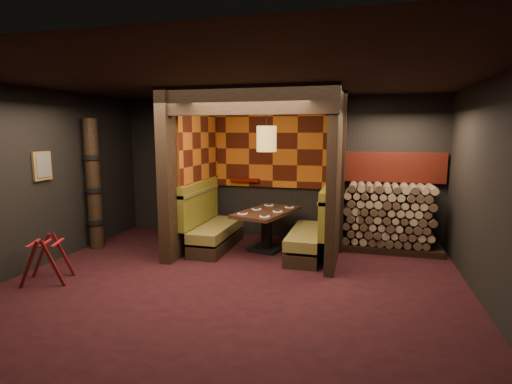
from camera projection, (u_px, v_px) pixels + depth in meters
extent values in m
cube|color=black|center=(232.00, 285.00, 5.69)|extent=(6.50, 5.50, 0.02)
cube|color=black|center=(230.00, 78.00, 5.26)|extent=(6.50, 5.50, 0.02)
cube|color=black|center=(275.00, 168.00, 8.11)|extent=(6.50, 0.02, 2.85)
cube|color=black|center=(107.00, 237.00, 2.84)|extent=(6.50, 0.02, 2.85)
cube|color=black|center=(36.00, 179.00, 6.31)|extent=(0.02, 5.50, 2.85)
cube|color=black|center=(497.00, 196.00, 4.63)|extent=(0.02, 5.50, 2.85)
cube|color=black|center=(191.00, 172.00, 7.40)|extent=(0.20, 2.20, 2.85)
cube|color=black|center=(336.00, 176.00, 6.76)|extent=(0.15, 2.10, 2.85)
cube|color=black|center=(244.00, 100.00, 5.97)|extent=(2.85, 0.18, 0.44)
cube|color=#A04A10|center=(273.00, 149.00, 8.01)|extent=(2.40, 0.06, 1.55)
cube|color=#A04A10|center=(200.00, 148.00, 7.47)|extent=(0.04, 1.85, 1.45)
cube|color=#510B03|center=(245.00, 180.00, 8.19)|extent=(0.60, 0.12, 0.07)
cube|color=black|center=(217.00, 242.00, 7.47)|extent=(0.55, 1.60, 0.22)
cube|color=brown|center=(217.00, 229.00, 7.43)|extent=(0.55, 1.60, 0.18)
cube|color=#5F5A13|center=(200.00, 208.00, 7.46)|extent=(0.12, 1.60, 0.78)
cube|color=brown|center=(199.00, 189.00, 7.40)|extent=(0.15, 1.60, 0.06)
cube|color=black|center=(306.00, 249.00, 7.03)|extent=(0.55, 1.60, 0.22)
cube|color=brown|center=(307.00, 235.00, 6.99)|extent=(0.55, 1.60, 0.18)
cube|color=#5F5A13|center=(326.00, 215.00, 6.85)|extent=(0.12, 1.60, 0.78)
cube|color=brown|center=(327.00, 195.00, 6.80)|extent=(0.15, 1.60, 0.06)
cube|color=black|center=(267.00, 248.00, 7.37)|extent=(0.68, 0.68, 0.06)
cylinder|color=black|center=(267.00, 232.00, 7.32)|extent=(0.20, 0.20, 0.68)
cube|color=#391D11|center=(267.00, 212.00, 7.26)|extent=(1.10, 1.55, 0.06)
cylinder|color=white|center=(243.00, 214.00, 6.96)|extent=(0.18, 0.18, 0.01)
cube|color=black|center=(243.00, 213.00, 6.96)|extent=(0.10, 0.12, 0.02)
cylinder|color=white|center=(265.00, 216.00, 6.74)|extent=(0.18, 0.18, 0.01)
cube|color=black|center=(265.00, 215.00, 6.74)|extent=(0.10, 0.12, 0.02)
cylinder|color=white|center=(256.00, 209.00, 7.37)|extent=(0.18, 0.18, 0.01)
cube|color=black|center=(256.00, 208.00, 7.37)|extent=(0.10, 0.12, 0.02)
cylinder|color=white|center=(278.00, 211.00, 7.15)|extent=(0.18, 0.18, 0.01)
cube|color=black|center=(278.00, 211.00, 7.15)|extent=(0.10, 0.12, 0.02)
cylinder|color=white|center=(269.00, 205.00, 7.78)|extent=(0.18, 0.18, 0.01)
cube|color=black|center=(269.00, 204.00, 7.78)|extent=(0.10, 0.12, 0.02)
cylinder|color=white|center=(289.00, 207.00, 7.56)|extent=(0.18, 0.18, 0.01)
cube|color=black|center=(289.00, 206.00, 7.56)|extent=(0.10, 0.12, 0.02)
cylinder|color=olive|center=(267.00, 139.00, 7.02)|extent=(0.35, 0.35, 0.45)
sphere|color=#FFC672|center=(267.00, 139.00, 7.02)|extent=(0.18, 0.18, 0.18)
cylinder|color=black|center=(267.00, 109.00, 6.94)|extent=(0.02, 0.02, 0.59)
cube|color=olive|center=(42.00, 166.00, 6.37)|extent=(0.04, 0.36, 0.46)
cube|color=#3F3F3F|center=(43.00, 166.00, 6.36)|extent=(0.01, 0.27, 0.36)
cube|color=#450D0D|center=(28.00, 266.00, 5.55)|extent=(0.31, 0.16, 0.71)
cube|color=#450D0D|center=(54.00, 265.00, 5.59)|extent=(0.31, 0.16, 0.71)
cube|color=#450D0D|center=(41.00, 257.00, 5.96)|extent=(0.31, 0.16, 0.71)
cube|color=#450D0D|center=(64.00, 256.00, 6.00)|extent=(0.31, 0.16, 0.71)
cube|color=#9A080F|center=(33.00, 243.00, 5.72)|extent=(0.21, 0.42, 0.01)
cube|color=#9A080F|center=(46.00, 243.00, 5.74)|extent=(0.21, 0.42, 0.01)
cube|color=#9A080F|center=(58.00, 242.00, 5.76)|extent=(0.21, 0.42, 0.01)
cylinder|color=black|center=(94.00, 184.00, 7.34)|extent=(0.26, 0.26, 2.40)
cylinder|color=black|center=(96.00, 222.00, 7.45)|extent=(0.31, 0.31, 0.09)
cylinder|color=black|center=(94.00, 190.00, 7.36)|extent=(0.31, 0.31, 0.09)
cylinder|color=black|center=(92.00, 157.00, 7.27)|extent=(0.31, 0.31, 0.09)
cube|color=black|center=(391.00, 247.00, 7.33)|extent=(1.73, 0.70, 0.12)
cube|color=brown|center=(392.00, 215.00, 7.24)|extent=(1.73, 0.70, 1.10)
cube|color=maroon|center=(394.00, 167.00, 7.43)|extent=(1.83, 0.10, 0.56)
cube|color=black|center=(342.00, 174.00, 6.98)|extent=(0.08, 0.08, 2.85)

